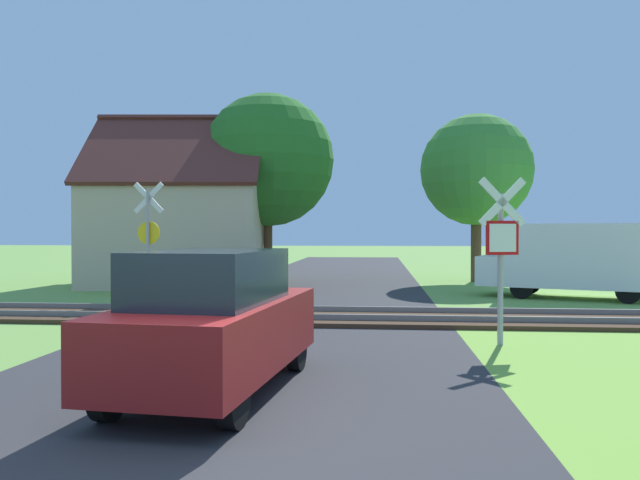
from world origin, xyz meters
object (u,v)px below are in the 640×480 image
at_px(house, 182,230).
at_px(tree_center, 268,160).
at_px(parked_car, 215,321).
at_px(tree_right, 476,170).
at_px(mail_truck, 569,257).
at_px(stop_sign_near, 501,248).
at_px(crossing_sign_far, 148,234).

relative_size(house, tree_center, 0.97).
bearing_deg(parked_car, tree_right, 77.59).
bearing_deg(mail_truck, house, 94.23).
distance_m(tree_center, parked_car, 17.14).
bearing_deg(mail_truck, stop_sign_near, 177.48).
relative_size(stop_sign_near, tree_center, 0.40).
xyz_separation_m(crossing_sign_far, house, (-1.20, 6.78, 0.10)).
xyz_separation_m(stop_sign_near, house, (-9.63, 12.16, 0.34)).
xyz_separation_m(house, mail_truck, (13.21, -4.06, -0.82)).
height_order(stop_sign_near, parked_car, stop_sign_near).
distance_m(house, parked_car, 16.74).
xyz_separation_m(house, tree_center, (3.19, 0.76, 2.73)).
relative_size(crossing_sign_far, parked_car, 0.81).
bearing_deg(tree_right, stop_sign_near, -97.09).
height_order(crossing_sign_far, house, house).
height_order(house, tree_center, tree_center).
bearing_deg(mail_truck, tree_right, 38.49).
relative_size(tree_right, parked_car, 1.60).
bearing_deg(crossing_sign_far, tree_center, 79.55).
distance_m(house, tree_right, 11.77).
bearing_deg(stop_sign_near, house, -65.29).
distance_m(tree_right, parked_car, 18.95).
relative_size(tree_center, parked_car, 1.78).
distance_m(tree_right, mail_truck, 6.97).
xyz_separation_m(crossing_sign_far, parked_car, (4.25, -9.00, -1.06)).
height_order(tree_right, parked_car, tree_right).
height_order(tree_center, mail_truck, tree_center).
relative_size(house, tree_right, 1.08).
height_order(crossing_sign_far, parked_car, crossing_sign_far).
relative_size(stop_sign_near, house, 0.41).
bearing_deg(crossing_sign_far, parked_car, -60.43).
relative_size(crossing_sign_far, tree_center, 0.46).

